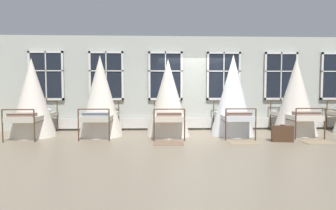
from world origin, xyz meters
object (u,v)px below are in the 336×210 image
Objects in this scene: cot_first at (32,99)px; cot_third at (168,99)px; cot_fourth at (233,96)px; cot_second at (100,97)px; cot_fifth at (296,97)px; suitcase_dark at (282,134)px.

cot_first is 4.11m from cot_third.
cot_third is 2.02m from cot_fourth.
cot_second is at bearing -88.88° from cot_first.
cot_third is at bearing 91.84° from cot_fourth.
cot_fifth is at bearing -86.99° from cot_fourth.
cot_fifth is (2.03, 0.06, -0.04)m from cot_fourth.
cot_first is at bearing -179.44° from suitcase_dark.
cot_second is 6.12m from cot_fifth.
cot_second is 2.08m from cot_third.
cot_fourth is at bearing -90.51° from cot_first.
cot_fourth is at bearing -89.36° from cot_third.
cot_fourth is (4.10, -0.05, 0.02)m from cot_second.
cot_first is at bearing 91.39° from cot_fourth.
cot_first is 8.16m from cot_fifth.
cot_fourth is 4.26× the size of suitcase_dark.
cot_first is 0.96× the size of cot_second.
cot_second is 1.05× the size of cot_third.
suitcase_dark is (1.07, -1.19, -0.99)m from cot_fourth.
suitcase_dark is (5.17, -1.23, -0.97)m from cot_second.
cot_fifth reaches higher than cot_third.
cot_first is 0.98× the size of cot_fifth.
cot_fourth reaches higher than cot_fifth.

